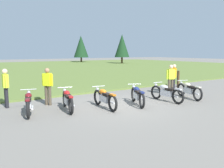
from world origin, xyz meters
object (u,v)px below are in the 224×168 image
(motorcycle_cream, at_px, (189,90))
(trail_marker_post, at_px, (178,79))
(motorcycle_maroon, at_px, (29,103))
(motorcycle_navy, at_px, (137,95))
(motorcycle_orange, at_px, (105,98))
(rider_in_hivis_vest, at_px, (171,78))
(motorcycle_silver, at_px, (166,92))
(rider_near_row_end, at_px, (174,77))
(rider_checking_bike, at_px, (48,84))
(rider_with_back_turned, at_px, (6,86))
(motorcycle_red, at_px, (68,100))

(motorcycle_cream, relative_size, trail_marker_post, 1.83)
(motorcycle_maroon, xyz_separation_m, motorcycle_cream, (7.64, -1.47, 0.00))
(motorcycle_navy, distance_m, trail_marker_post, 6.31)
(motorcycle_orange, bearing_deg, rider_in_hivis_vest, 6.87)
(motorcycle_silver, xyz_separation_m, rider_near_row_end, (2.11, 1.42, 0.51))
(motorcycle_navy, height_order, motorcycle_cream, same)
(rider_checking_bike, xyz_separation_m, rider_near_row_end, (7.11, -0.98, 0.00))
(motorcycle_silver, distance_m, rider_in_hivis_vest, 1.92)
(motorcycle_orange, relative_size, motorcycle_navy, 1.08)
(motorcycle_cream, distance_m, rider_with_back_turned, 8.73)
(motorcycle_cream, xyz_separation_m, trail_marker_post, (2.61, 2.92, 0.12))
(motorcycle_orange, bearing_deg, motorcycle_navy, -10.41)
(motorcycle_silver, height_order, rider_near_row_end, rider_near_row_end)
(rider_with_back_turned, bearing_deg, motorcycle_orange, -34.66)
(rider_with_back_turned, bearing_deg, rider_near_row_end, -9.76)
(motorcycle_red, xyz_separation_m, trail_marker_post, (8.78, 1.75, 0.12))
(motorcycle_silver, height_order, trail_marker_post, trail_marker_post)
(trail_marker_post, bearing_deg, motorcycle_maroon, -171.97)
(motorcycle_silver, xyz_separation_m, rider_checking_bike, (-5.00, 2.39, 0.51))
(rider_checking_bike, xyz_separation_m, rider_in_hivis_vest, (6.49, -1.30, 0.00))
(motorcycle_red, height_order, trail_marker_post, trail_marker_post)
(motorcycle_maroon, height_order, motorcycle_orange, same)
(motorcycle_red, height_order, rider_checking_bike, rider_checking_bike)
(motorcycle_orange, relative_size, rider_with_back_turned, 1.26)
(motorcycle_red, relative_size, rider_checking_bike, 1.24)
(motorcycle_navy, bearing_deg, motorcycle_orange, 169.59)
(motorcycle_silver, bearing_deg, rider_in_hivis_vest, 36.23)
(motorcycle_red, distance_m, rider_checking_bike, 1.47)
(rider_with_back_turned, distance_m, trail_marker_post, 10.80)
(motorcycle_red, bearing_deg, motorcycle_cream, -10.75)
(motorcycle_red, distance_m, motorcycle_orange, 1.54)
(rider_in_hivis_vest, bearing_deg, rider_checking_bike, 168.64)
(rider_in_hivis_vest, distance_m, rider_with_back_turned, 8.33)
(motorcycle_silver, height_order, motorcycle_cream, same)
(motorcycle_red, height_order, rider_with_back_turned, rider_with_back_turned)
(motorcycle_maroon, height_order, motorcycle_navy, same)
(rider_near_row_end, bearing_deg, rider_with_back_turned, 170.24)
(trail_marker_post, bearing_deg, motorcycle_navy, -155.89)
(motorcycle_maroon, distance_m, trail_marker_post, 10.35)
(motorcycle_silver, bearing_deg, motorcycle_red, 166.97)
(motorcycle_maroon, relative_size, rider_checking_bike, 1.23)
(motorcycle_maroon, bearing_deg, motorcycle_navy, -14.10)
(rider_near_row_end, bearing_deg, motorcycle_orange, -170.47)
(rider_in_hivis_vest, bearing_deg, motorcycle_silver, -143.77)
(motorcycle_red, relative_size, rider_in_hivis_vest, 1.24)
(motorcycle_maroon, bearing_deg, rider_with_back_turned, 109.07)
(motorcycle_orange, distance_m, rider_checking_bike, 2.66)
(rider_with_back_turned, bearing_deg, motorcycle_maroon, -70.93)
(rider_with_back_turned, bearing_deg, motorcycle_red, -42.64)
(motorcycle_navy, xyz_separation_m, motorcycle_cream, (3.14, -0.34, 0.00))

